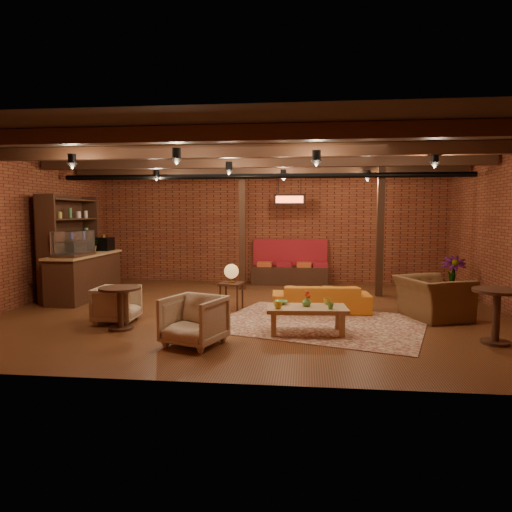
# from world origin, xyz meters

# --- Properties ---
(floor) EXTENTS (10.00, 10.00, 0.00)m
(floor) POSITION_xyz_m (0.00, 0.00, 0.00)
(floor) COLOR #3B200E
(floor) RESTS_ON ground
(ceiling) EXTENTS (10.00, 8.00, 0.02)m
(ceiling) POSITION_xyz_m (0.00, 0.00, 3.20)
(ceiling) COLOR black
(ceiling) RESTS_ON wall_back
(wall_back) EXTENTS (10.00, 0.02, 3.20)m
(wall_back) POSITION_xyz_m (0.00, 4.00, 1.60)
(wall_back) COLOR brown
(wall_back) RESTS_ON ground
(wall_front) EXTENTS (10.00, 0.02, 3.20)m
(wall_front) POSITION_xyz_m (0.00, -4.00, 1.60)
(wall_front) COLOR brown
(wall_front) RESTS_ON ground
(wall_left) EXTENTS (0.02, 8.00, 3.20)m
(wall_left) POSITION_xyz_m (-5.00, 0.00, 1.60)
(wall_left) COLOR brown
(wall_left) RESTS_ON ground
(ceiling_beams) EXTENTS (9.80, 6.40, 0.22)m
(ceiling_beams) POSITION_xyz_m (0.00, 0.00, 3.08)
(ceiling_beams) COLOR #311C10
(ceiling_beams) RESTS_ON ceiling
(ceiling_pipe) EXTENTS (9.60, 0.12, 0.12)m
(ceiling_pipe) POSITION_xyz_m (0.00, 1.60, 2.85)
(ceiling_pipe) COLOR black
(ceiling_pipe) RESTS_ON ceiling
(post_left) EXTENTS (0.16, 0.16, 3.20)m
(post_left) POSITION_xyz_m (-0.60, 2.60, 1.60)
(post_left) COLOR #311C10
(post_left) RESTS_ON ground
(post_right) EXTENTS (0.16, 0.16, 3.20)m
(post_right) POSITION_xyz_m (2.80, 2.00, 1.60)
(post_right) COLOR #311C10
(post_right) RESTS_ON ground
(service_counter) EXTENTS (0.80, 2.50, 1.60)m
(service_counter) POSITION_xyz_m (-4.10, 1.00, 0.80)
(service_counter) COLOR #311C10
(service_counter) RESTS_ON ground
(plant_counter) EXTENTS (0.35, 0.39, 0.30)m
(plant_counter) POSITION_xyz_m (-4.00, 1.20, 1.22)
(plant_counter) COLOR #337F33
(plant_counter) RESTS_ON service_counter
(shelving_hutch) EXTENTS (0.52, 2.00, 2.40)m
(shelving_hutch) POSITION_xyz_m (-4.50, 1.10, 1.20)
(shelving_hutch) COLOR #311C10
(shelving_hutch) RESTS_ON ground
(banquette) EXTENTS (2.10, 0.70, 1.00)m
(banquette) POSITION_xyz_m (0.60, 3.55, 0.50)
(banquette) COLOR maroon
(banquette) RESTS_ON ground
(service_sign) EXTENTS (0.86, 0.06, 0.30)m
(service_sign) POSITION_xyz_m (0.60, 3.10, 2.35)
(service_sign) COLOR #EF4117
(service_sign) RESTS_ON ceiling
(ceiling_spotlights) EXTENTS (6.40, 4.40, 0.28)m
(ceiling_spotlights) POSITION_xyz_m (0.00, 0.00, 2.86)
(ceiling_spotlights) COLOR black
(ceiling_spotlights) RESTS_ON ceiling
(rug) EXTENTS (4.24, 3.69, 0.01)m
(rug) POSITION_xyz_m (1.31, -0.94, 0.01)
(rug) COLOR maroon
(rug) RESTS_ON floor
(sofa) EXTENTS (1.98, 0.88, 0.56)m
(sofa) POSITION_xyz_m (1.35, 0.01, 0.28)
(sofa) COLOR #C76B1B
(sofa) RESTS_ON floor
(coffee_table) EXTENTS (1.37, 0.76, 0.70)m
(coffee_table) POSITION_xyz_m (1.05, -1.66, 0.40)
(coffee_table) COLOR #9F804A
(coffee_table) RESTS_ON floor
(side_table_lamp) EXTENTS (0.52, 0.52, 0.95)m
(side_table_lamp) POSITION_xyz_m (-0.48, 0.10, 0.72)
(side_table_lamp) COLOR #311C10
(side_table_lamp) RESTS_ON floor
(round_table_left) EXTENTS (0.70, 0.70, 0.73)m
(round_table_left) POSITION_xyz_m (-2.11, -1.73, 0.50)
(round_table_left) COLOR #311C10
(round_table_left) RESTS_ON floor
(armchair_a) EXTENTS (0.69, 0.73, 0.74)m
(armchair_a) POSITION_xyz_m (-2.37, -1.26, 0.37)
(armchair_a) COLOR beige
(armchair_a) RESTS_ON floor
(armchair_b) EXTENTS (1.01, 0.98, 0.83)m
(armchair_b) POSITION_xyz_m (-0.63, -2.50, 0.41)
(armchair_b) COLOR beige
(armchair_b) RESTS_ON floor
(armchair_right) EXTENTS (1.15, 1.41, 1.06)m
(armchair_right) POSITION_xyz_m (3.44, -0.31, 0.53)
(armchair_right) COLOR brown
(armchair_right) RESTS_ON floor
(side_table_book) EXTENTS (0.49, 0.49, 0.56)m
(side_table_book) POSITION_xyz_m (3.96, 0.28, 0.50)
(side_table_book) COLOR #311C10
(side_table_book) RESTS_ON floor
(round_table_right) EXTENTS (0.72, 0.72, 0.84)m
(round_table_right) POSITION_xyz_m (3.94, -1.93, 0.56)
(round_table_right) COLOR #311C10
(round_table_right) RESTS_ON floor
(plant_tall) EXTENTS (1.95, 1.95, 3.02)m
(plant_tall) POSITION_xyz_m (4.40, 1.68, 1.51)
(plant_tall) COLOR #4C7F4C
(plant_tall) RESTS_ON floor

